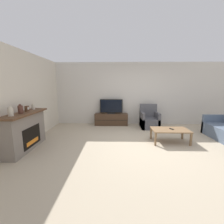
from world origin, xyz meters
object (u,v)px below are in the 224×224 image
Objects in this scene: mantel_clock at (27,109)px; tv_stand at (111,119)px; tv at (111,107)px; remote at (172,129)px; fireplace at (25,131)px; mantel_vase_left at (11,112)px; mantel_vase_right at (33,107)px; mantel_vase_centre_left at (20,109)px; coffee_table at (170,131)px; armchair at (149,120)px.

tv_stand is (2.22, 2.45, -0.84)m from mantel_clock.
tv is 6.38× the size of remote.
mantel_vase_left reaches higher than fireplace.
remote is (4.11, 0.14, -0.69)m from mantel_vase_right.
mantel_vase_centre_left reaches higher than mantel_vase_left.
mantel_clock is 0.15× the size of tv.
mantel_vase_right is 4.17m from remote.
mantel_vase_left is 0.21× the size of coffee_table.
tv_stand is at bearing 50.82° from mantel_vase_centre_left.
tv is 1.03× the size of armchair.
mantel_vase_right is 0.19× the size of tv.
mantel_vase_right is 1.22× the size of mantel_clock.
fireplace is 3.45m from tv_stand.
coffee_table is (4.07, 0.73, -0.77)m from mantel_vase_centre_left.
mantel_vase_left reaches higher than armchair.
mantel_vase_right is at bearing 157.05° from remote.
fireplace is 10.36× the size of remote.
mantel_vase_centre_left reaches higher than mantel_vase_right.
mantel_vase_centre_left is 3.62m from tv_stand.
coffee_table is at bearing 10.23° from mantel_vase_centre_left.
mantel_vase_left is 0.98× the size of mantel_vase_centre_left.
mantel_vase_left is 3.90m from tv_stand.
mantel_clock is at bearing 161.44° from remote.
coffee_table is at bearing 8.57° from fireplace.
mantel_clock is at bearing -151.34° from armchair.
fireplace is 1.62× the size of tv.
tv is at bearing 54.20° from mantel_vase_left.
mantel_clock reaches higher than tv_stand.
mantel_vase_left is 0.36m from mantel_vase_centre_left.
mantel_clock is at bearing 89.84° from mantel_vase_centre_left.
mantel_clock is 0.14× the size of coffee_table.
coffee_table is (1.85, -1.99, -0.44)m from tv.
mantel_vase_right is at bearing 90.14° from mantel_clock.
mantel_clock is (0.00, -0.32, -0.01)m from mantel_vase_right.
coffee_table is at bearing 6.41° from mantel_clock.
tv_stand is 1.62m from armchair.
fireplace is at bearing -171.43° from coffee_table.
mantel_vase_right is at bearing 87.99° from fireplace.
tv reaches higher than tv_stand.
fireplace is 0.62m from mantel_vase_centre_left.
tv is (2.22, 2.45, -0.29)m from mantel_clock.
mantel_vase_left is at bearing -125.79° from tv_stand.
mantel_vase_centre_left is 0.28m from mantel_clock.
armchair is at bearing -13.36° from tv_stand.
armchair is at bearing 99.61° from coffee_table.
fireplace is 0.75m from mantel_vase_right.
mantel_vase_centre_left is (0.02, -0.12, 0.61)m from fireplace.
mantel_clock is at bearing -89.86° from mantel_vase_right.
mantel_vase_centre_left is at bearing -148.22° from armchair.
tv is at bearing -90.00° from tv_stand.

